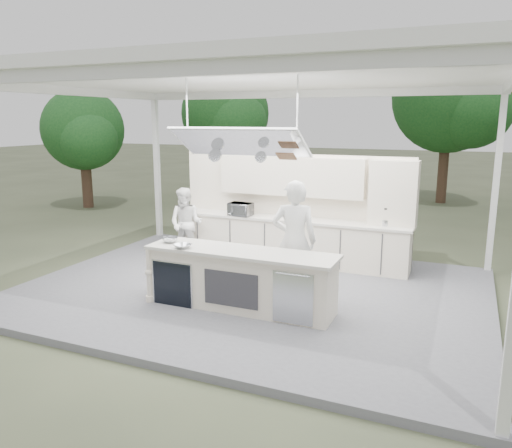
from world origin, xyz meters
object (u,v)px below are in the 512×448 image
at_px(head_chef, 294,241).
at_px(sous_chef, 186,224).
at_px(demo_island, 239,279).
at_px(back_counter, 288,239).

xyz_separation_m(head_chef, sous_chef, (-2.95, 1.47, -0.24)).
height_order(demo_island, head_chef, head_chef).
height_order(head_chef, sous_chef, head_chef).
relative_size(demo_island, head_chef, 1.54).
relative_size(demo_island, sous_chef, 2.02).
relative_size(head_chef, sous_chef, 1.31).
xyz_separation_m(demo_island, sous_chef, (-2.27, 2.17, 0.29)).
relative_size(back_counter, head_chef, 2.52).
distance_m(demo_island, back_counter, 2.82).
height_order(demo_island, sous_chef, sous_chef).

